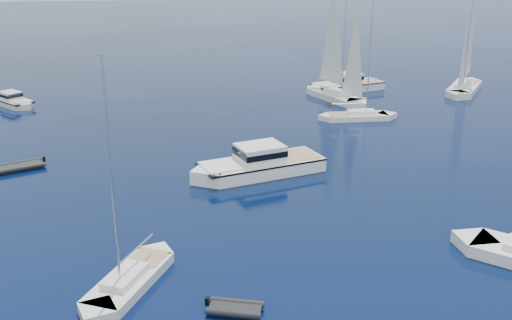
{
  "coord_description": "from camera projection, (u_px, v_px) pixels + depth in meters",
  "views": [
    {
      "loc": [
        -7.78,
        -19.88,
        18.29
      ],
      "look_at": [
        -1.6,
        25.44,
        2.2
      ],
      "focal_mm": 43.33,
      "sensor_mm": 36.0,
      "label": 1
    }
  ],
  "objects": [
    {
      "name": "motor_cruiser_horizon",
      "position": [
        12.0,
        105.0,
        73.7
      ],
      "size": [
        7.26,
        7.67,
        2.12
      ],
      "primitive_type": null,
      "rotation": [
        0.0,
        0.0,
        3.88
      ],
      "color": "silver",
      "rests_on": "ground"
    },
    {
      "name": "sailboat_centre",
      "position": [
        358.0,
        119.0,
        67.9
      ],
      "size": [
        9.31,
        2.54,
        13.64
      ],
      "primitive_type": null,
      "rotation": [
        0.0,
        0.0,
        4.7
      ],
      "color": "white",
      "rests_on": "ground"
    },
    {
      "name": "tender_grey_far",
      "position": [
        19.0,
        169.0,
        52.9
      ],
      "size": [
        4.86,
        3.83,
        0.95
      ],
      "primitive_type": null,
      "rotation": [
        0.0,
        0.0,
        1.99
      ],
      "color": "black",
      "rests_on": "ground"
    },
    {
      "name": "motor_cruiser_distant",
      "position": [
        345.0,
        91.0,
        81.01
      ],
      "size": [
        11.88,
        6.83,
        2.98
      ],
      "primitive_type": null,
      "rotation": [
        0.0,
        0.0,
        1.89
      ],
      "color": "silver",
      "rests_on": "ground"
    },
    {
      "name": "sailboat_fore",
      "position": [
        130.0,
        286.0,
        34.9
      ],
      "size": [
        6.32,
        9.5,
        13.8
      ],
      "primitive_type": null,
      "rotation": [
        0.0,
        0.0,
        2.69
      ],
      "color": "silver",
      "rests_on": "ground"
    },
    {
      "name": "sailboat_sails_r",
      "position": [
        336.0,
        99.0,
        76.53
      ],
      "size": [
        7.35,
        12.22,
        17.53
      ],
      "primitive_type": null,
      "rotation": [
        0.0,
        0.0,
        3.53
      ],
      "color": "white",
      "rests_on": "ground"
    },
    {
      "name": "sailboat_sails_far",
      "position": [
        464.0,
        91.0,
        80.64
      ],
      "size": [
        9.64,
        11.86,
        18.01
      ],
      "primitive_type": null,
      "rotation": [
        0.0,
        0.0,
        2.53
      ],
      "color": "white",
      "rests_on": "ground"
    },
    {
      "name": "tender_grey_near",
      "position": [
        235.0,
        312.0,
        32.35
      ],
      "size": [
        3.4,
        2.55,
        0.95
      ],
      "primitive_type": null,
      "rotation": [
        0.0,
        0.0,
        4.4
      ],
      "color": "black",
      "rests_on": "ground"
    },
    {
      "name": "motor_cruiser_centre",
      "position": [
        257.0,
        174.0,
        51.76
      ],
      "size": [
        12.99,
        7.36,
        3.26
      ],
      "primitive_type": null,
      "rotation": [
        0.0,
        0.0,
        1.88
      ],
      "color": "white",
      "rests_on": "ground"
    }
  ]
}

